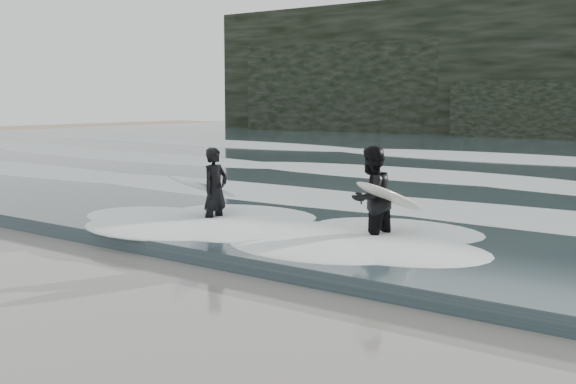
% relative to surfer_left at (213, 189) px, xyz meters
% --- Properties ---
extents(ground, '(120.00, 120.00, 0.00)m').
position_rel_surfer_left_xyz_m(ground, '(2.40, -5.53, -0.92)').
color(ground, '#8A6948').
rests_on(ground, ground).
extents(foam_near, '(60.00, 3.20, 0.20)m').
position_rel_surfer_left_xyz_m(foam_near, '(2.40, 3.47, -0.52)').
color(foam_near, white).
rests_on(foam_near, sea).
extents(foam_mid, '(60.00, 4.00, 0.24)m').
position_rel_surfer_left_xyz_m(foam_mid, '(2.40, 10.47, -0.50)').
color(foam_mid, white).
rests_on(foam_mid, sea).
extents(surfer_left, '(0.99, 2.19, 1.83)m').
position_rel_surfer_left_xyz_m(surfer_left, '(0.00, 0.00, 0.00)').
color(surfer_left, black).
rests_on(surfer_left, ground).
extents(surfer_right, '(1.17, 2.22, 1.99)m').
position_rel_surfer_left_xyz_m(surfer_right, '(3.77, 0.37, 0.08)').
color(surfer_right, black).
rests_on(surfer_right, ground).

